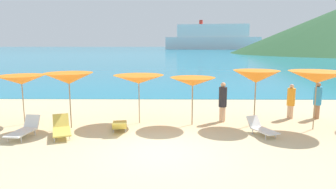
% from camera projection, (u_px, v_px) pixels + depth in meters
% --- Properties ---
extents(ground_plane, '(50.00, 100.00, 0.30)m').
position_uv_depth(ground_plane, '(166.00, 100.00, 19.68)').
color(ground_plane, beige).
extents(ocean_water, '(650.00, 440.00, 0.02)m').
position_uv_depth(ocean_water, '(171.00, 49.00, 236.00)').
color(ocean_water, teal).
rests_on(ocean_water, ground_plane).
extents(umbrella_2, '(2.16, 2.16, 2.15)m').
position_uv_depth(umbrella_2, '(21.00, 80.00, 12.81)').
color(umbrella_2, '#9E7F59').
rests_on(umbrella_2, ground_plane).
extents(umbrella_3, '(2.11, 2.11, 2.31)m').
position_uv_depth(umbrella_3, '(69.00, 78.00, 12.22)').
color(umbrella_3, '#9E7F59').
rests_on(umbrella_3, ground_plane).
extents(umbrella_4, '(2.40, 2.40, 2.14)m').
position_uv_depth(umbrella_4, '(139.00, 79.00, 13.01)').
color(umbrella_4, '#9E7F59').
rests_on(umbrella_4, ground_plane).
extents(umbrella_5, '(2.05, 2.05, 2.07)m').
position_uv_depth(umbrella_5, '(193.00, 82.00, 12.73)').
color(umbrella_5, '#9E7F59').
rests_on(umbrella_5, ground_plane).
extents(umbrella_6, '(2.08, 2.08, 2.37)m').
position_uv_depth(umbrella_6, '(256.00, 77.00, 12.68)').
color(umbrella_6, '#9E7F59').
rests_on(umbrella_6, ground_plane).
extents(umbrella_7, '(2.42, 2.42, 2.40)m').
position_uv_depth(umbrella_7, '(317.00, 77.00, 11.98)').
color(umbrella_7, '#9E7F59').
rests_on(umbrella_7, ground_plane).
extents(lounge_chair_0, '(1.17, 1.76, 0.71)m').
position_uv_depth(lounge_chair_0, '(61.00, 128.00, 11.39)').
color(lounge_chair_0, '#D8BF4C').
rests_on(lounge_chair_0, ground_plane).
extents(lounge_chair_3, '(1.02, 1.50, 0.63)m').
position_uv_depth(lounge_chair_3, '(261.00, 128.00, 11.55)').
color(lounge_chair_3, white).
rests_on(lounge_chair_3, ground_plane).
extents(lounge_chair_4, '(0.75, 1.58, 0.72)m').
position_uv_depth(lounge_chair_4, '(24.00, 129.00, 11.24)').
color(lounge_chair_4, white).
rests_on(lounge_chair_4, ground_plane).
extents(lounge_chair_7, '(0.81, 1.75, 0.54)m').
position_uv_depth(lounge_chair_7, '(120.00, 125.00, 12.08)').
color(lounge_chair_7, '#D8BF4C').
rests_on(lounge_chair_7, ground_plane).
extents(beachgoer_0, '(0.36, 0.36, 1.71)m').
position_uv_depth(beachgoer_0, '(317.00, 100.00, 14.01)').
color(beachgoer_0, '#A3704C').
rests_on(beachgoer_0, ground_plane).
extents(beachgoer_1, '(0.36, 0.36, 1.63)m').
position_uv_depth(beachgoer_1, '(291.00, 101.00, 14.01)').
color(beachgoer_1, '#DBAA84').
rests_on(beachgoer_1, ground_plane).
extents(beachgoer_2, '(0.36, 0.36, 1.79)m').
position_uv_depth(beachgoer_2, '(223.00, 101.00, 13.42)').
color(beachgoer_2, '#DBAA84').
rests_on(beachgoer_2, ground_plane).
extents(cruise_ship, '(67.05, 17.16, 20.51)m').
position_uv_depth(cruise_ship, '(212.00, 38.00, 212.71)').
color(cruise_ship, white).
rests_on(cruise_ship, ocean_water).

